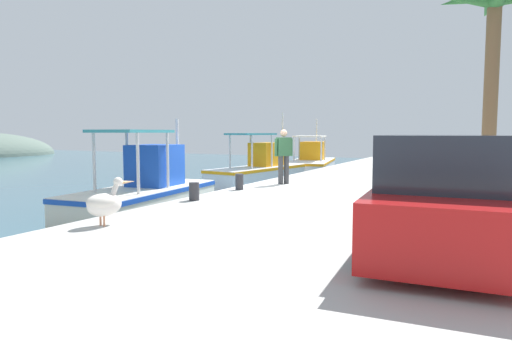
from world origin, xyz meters
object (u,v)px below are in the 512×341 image
at_px(fishing_boat_third, 259,171).
at_px(palm_tree, 497,20).
at_px(fisherman_standing, 284,154).
at_px(mooring_bollard_second, 239,182).
at_px(parked_car, 444,198).
at_px(fishing_boat_second, 145,193).
at_px(pelican, 104,203).
at_px(mooring_bollard_nearest, 194,191).
at_px(fishing_boat_fourth, 311,163).

height_order(fishing_boat_third, palm_tree, palm_tree).
bearing_deg(fisherman_standing, fishing_boat_third, 33.32).
bearing_deg(fishing_boat_third, fisherman_standing, -146.68).
bearing_deg(mooring_bollard_second, parked_car, -127.62).
xyz_separation_m(fishing_boat_second, pelican, (-4.19, -2.78, 0.52)).
relative_size(fisherman_standing, palm_tree, 0.33).
xyz_separation_m(pelican, mooring_bollard_nearest, (3.06, 0.28, -0.18)).
height_order(pelican, parked_car, parked_car).
xyz_separation_m(fishing_boat_second, mooring_bollard_nearest, (-1.13, -2.50, 0.34)).
relative_size(fisherman_standing, parked_car, 0.40).
bearing_deg(fishing_boat_second, palm_tree, -75.73).
bearing_deg(palm_tree, fishing_boat_third, 56.17).
relative_size(fishing_boat_second, palm_tree, 1.04).
relative_size(fishing_boat_second, pelican, 5.47).
distance_m(pelican, mooring_bollard_second, 5.27).
xyz_separation_m(mooring_bollard_nearest, palm_tree, (3.35, -6.23, 3.99)).
xyz_separation_m(pelican, mooring_bollard_second, (5.26, 0.28, -0.18)).
bearing_deg(fisherman_standing, pelican, 177.90).
bearing_deg(pelican, fishing_boat_fourth, 9.12).
bearing_deg(fishing_boat_third, palm_tree, -123.83).
bearing_deg(palm_tree, mooring_bollard_nearest, 118.26).
height_order(fishing_boat_second, fishing_boat_third, fishing_boat_third).
xyz_separation_m(fisherman_standing, palm_tree, (-0.71, -5.70, 3.27)).
height_order(fishing_boat_fourth, mooring_bollard_second, fishing_boat_fourth).
distance_m(fishing_boat_second, parked_car, 8.76).
bearing_deg(fisherman_standing, mooring_bollard_second, 163.93).
relative_size(pelican, mooring_bollard_second, 2.17).
height_order(pelican, mooring_bollard_nearest, pelican).
height_order(fishing_boat_third, pelican, fishing_boat_third).
distance_m(fishing_boat_third, fisherman_standing, 6.72).
bearing_deg(mooring_bollard_nearest, mooring_bollard_second, 0.00).
distance_m(fishing_boat_second, fishing_boat_fourth, 14.42).
bearing_deg(mooring_bollard_nearest, fishing_boat_second, 65.67).
bearing_deg(fishing_boat_fourth, parked_car, -154.82).
bearing_deg(mooring_bollard_nearest, fishing_boat_third, 17.91).
xyz_separation_m(fishing_boat_second, fishing_boat_third, (8.48, 0.61, -0.03)).
xyz_separation_m(fishing_boat_third, fishing_boat_fourth, (5.94, -0.40, -0.02)).
xyz_separation_m(fishing_boat_third, parked_car, (-11.73, -8.70, 0.86)).
distance_m(fishing_boat_second, fishing_boat_third, 8.50).
xyz_separation_m(pelican, parked_car, (0.95, -5.32, 0.32)).
relative_size(parked_car, mooring_bollard_second, 9.42).
relative_size(fishing_boat_second, mooring_bollard_nearest, 12.36).
relative_size(fisherman_standing, mooring_bollard_nearest, 3.95).
distance_m(fishing_boat_third, mooring_bollard_nearest, 10.11).
bearing_deg(mooring_bollard_nearest, palm_tree, -61.74).
distance_m(parked_car, mooring_bollard_second, 7.08).
bearing_deg(pelican, fisherman_standing, -2.10).
xyz_separation_m(parked_car, mooring_bollard_nearest, (2.12, 5.60, -0.50)).
relative_size(fishing_boat_second, mooring_bollard_second, 11.87).
distance_m(mooring_bollard_nearest, palm_tree, 8.13).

